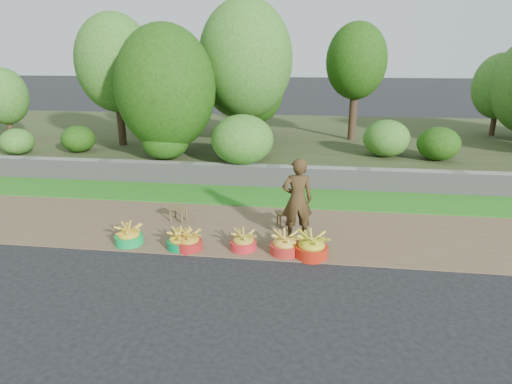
# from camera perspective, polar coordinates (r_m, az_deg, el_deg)

# --- Properties ---
(ground_plane) EXTENTS (120.00, 120.00, 0.00)m
(ground_plane) POSITION_cam_1_polar(r_m,az_deg,el_deg) (7.11, -0.94, -9.00)
(ground_plane) COLOR black
(ground_plane) RESTS_ON ground
(dirt_shoulder) EXTENTS (80.00, 2.50, 0.02)m
(dirt_shoulder) POSITION_cam_1_polar(r_m,az_deg,el_deg) (8.23, 0.35, -5.04)
(dirt_shoulder) COLOR brown
(dirt_shoulder) RESTS_ON ground
(grass_verge) EXTENTS (80.00, 1.50, 0.04)m
(grass_verge) POSITION_cam_1_polar(r_m,az_deg,el_deg) (10.08, 1.79, -0.60)
(grass_verge) COLOR #29781B
(grass_verge) RESTS_ON ground
(retaining_wall) EXTENTS (80.00, 0.35, 0.55)m
(retaining_wall) POSITION_cam_1_polar(r_m,az_deg,el_deg) (10.82, 2.27, 2.10)
(retaining_wall) COLOR gray
(retaining_wall) RESTS_ON ground
(earth_bank) EXTENTS (80.00, 10.00, 0.50)m
(earth_bank) POSITION_cam_1_polar(r_m,az_deg,el_deg) (15.58, 4.00, 6.86)
(earth_bank) COLOR #353F1E
(earth_bank) RESTS_ON ground
(vegetation) EXTENTS (30.14, 6.96, 4.29)m
(vegetation) POSITION_cam_1_polar(r_m,az_deg,el_deg) (13.28, 3.46, 15.06)
(vegetation) COLOR #352618
(vegetation) RESTS_ON earth_bank
(basin_a) EXTENTS (0.49, 0.49, 0.37)m
(basin_a) POSITION_cam_1_polar(r_m,az_deg,el_deg) (7.89, -16.59, -5.65)
(basin_a) COLOR #079F41
(basin_a) RESTS_ON ground
(basin_b) EXTENTS (0.46, 0.46, 0.34)m
(basin_b) POSITION_cam_1_polar(r_m,az_deg,el_deg) (7.52, -10.09, -6.42)
(basin_b) COLOR #027B3D
(basin_b) RESTS_ON ground
(basin_c) EXTENTS (0.47, 0.47, 0.35)m
(basin_c) POSITION_cam_1_polar(r_m,az_deg,el_deg) (7.46, -8.99, -6.51)
(basin_c) COLOR #A91C1B
(basin_c) RESTS_ON ground
(basin_d) EXTENTS (0.45, 0.45, 0.34)m
(basin_d) POSITION_cam_1_polar(r_m,az_deg,el_deg) (7.37, -1.72, -6.65)
(basin_d) COLOR red
(basin_d) RESTS_ON ground
(basin_e) EXTENTS (0.50, 0.50, 0.38)m
(basin_e) POSITION_cam_1_polar(r_m,az_deg,el_deg) (7.24, 3.86, -7.03)
(basin_e) COLOR #AE241F
(basin_e) RESTS_ON ground
(basin_f) EXTENTS (0.56, 0.56, 0.41)m
(basin_f) POSITION_cam_1_polar(r_m,az_deg,el_deg) (7.17, 7.40, -7.24)
(basin_f) COLOR #B4220E
(basin_f) RESTS_ON ground
(stool_left) EXTENTS (0.39, 0.33, 0.30)m
(stool_left) POSITION_cam_1_polar(r_m,az_deg,el_deg) (8.68, -10.35, -2.33)
(stool_left) COLOR brown
(stool_left) RESTS_ON dirt_shoulder
(stool_right) EXTENTS (0.41, 0.36, 0.29)m
(stool_right) POSITION_cam_1_polar(r_m,az_deg,el_deg) (8.31, 3.90, -3.04)
(stool_right) COLOR brown
(stool_right) RESTS_ON dirt_shoulder
(vendor_woman) EXTENTS (0.61, 0.46, 1.51)m
(vendor_woman) POSITION_cam_1_polar(r_m,az_deg,el_deg) (7.56, 5.52, -1.03)
(vendor_woman) COLOR black
(vendor_woman) RESTS_ON dirt_shoulder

